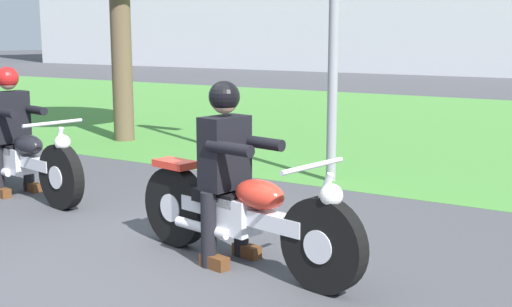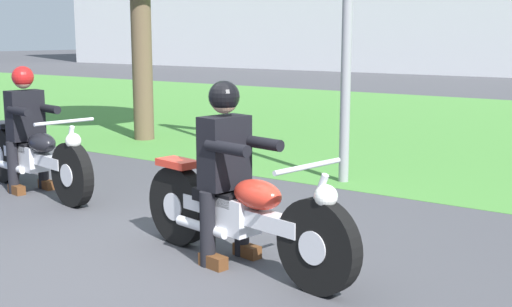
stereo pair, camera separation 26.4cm
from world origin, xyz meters
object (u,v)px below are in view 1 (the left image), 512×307
Objects in this scene: motorcycle_lead at (242,215)px; motorcycle_follow at (21,160)px; rider_follow at (11,120)px; rider_lead at (226,158)px.

motorcycle_follow is at bearing -179.97° from motorcycle_lead.
motorcycle_follow is 0.46m from rider_follow.
rider_follow is (-0.17, 0.03, 0.42)m from motorcycle_follow.
motorcycle_lead is at bearing -0.01° from rider_follow.
rider_lead reaches higher than rider_follow.
motorcycle_lead is 1.55× the size of rider_follow.
rider_lead is at bearing 0.07° from motorcycle_follow.
motorcycle_lead is 0.97× the size of motorcycle_follow.
motorcycle_follow is (-3.13, 0.56, -0.43)m from rider_lead.
motorcycle_lead is 1.55× the size of rider_lead.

